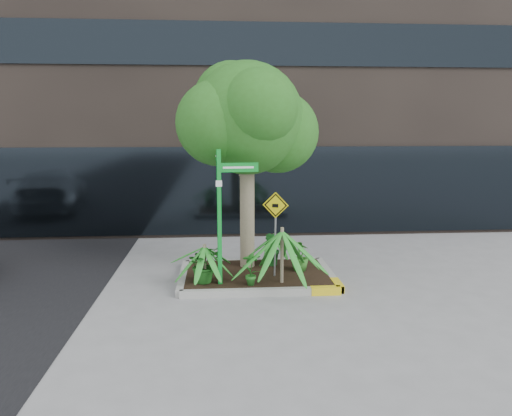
{
  "coord_description": "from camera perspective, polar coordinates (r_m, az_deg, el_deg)",
  "views": [
    {
      "loc": [
        -0.61,
        -10.19,
        3.37
      ],
      "look_at": [
        0.18,
        0.2,
        1.6
      ],
      "focal_mm": 35.0,
      "sensor_mm": 36.0,
      "label": 1
    }
  ],
  "objects": [
    {
      "name": "planter",
      "position": [
        10.99,
        0.24,
        -7.65
      ],
      "size": [
        3.35,
        2.36,
        0.15
      ],
      "color": "#9E9E99",
      "rests_on": "ground"
    },
    {
      "name": "ground",
      "position": [
        10.75,
        -0.88,
        -8.63
      ],
      "size": [
        80.0,
        80.0,
        0.0
      ],
      "primitive_type": "plane",
      "color": "gray",
      "rests_on": "ground"
    },
    {
      "name": "palm_back",
      "position": [
        11.57,
        2.12,
        -3.18
      ],
      "size": [
        0.79,
        0.79,
        0.88
      ],
      "color": "gray",
      "rests_on": "ground"
    },
    {
      "name": "shrub_c",
      "position": [
        10.08,
        -0.53,
        -6.9
      ],
      "size": [
        0.4,
        0.4,
        0.7
      ],
      "primitive_type": "imported",
      "rotation": [
        0.0,
        0.0,
        3.22
      ],
      "color": "#257123",
      "rests_on": "planter"
    },
    {
      "name": "building",
      "position": [
        19.17,
        -1.0,
        22.07
      ],
      "size": [
        18.0,
        8.0,
        15.0
      ],
      "primitive_type": "cube",
      "color": "#2D2621",
      "rests_on": "ground"
    },
    {
      "name": "cattle_sign",
      "position": [
        10.51,
        2.23,
        -1.32
      ],
      "size": [
        0.53,
        0.2,
        1.81
      ],
      "rotation": [
        0.0,
        0.0,
        -0.33
      ],
      "color": "slate",
      "rests_on": "ground"
    },
    {
      "name": "shrub_a",
      "position": [
        10.31,
        -5.96,
        -6.39
      ],
      "size": [
        0.97,
        0.97,
        0.76
      ],
      "primitive_type": "imported",
      "rotation": [
        0.0,
        0.0,
        0.71
      ],
      "color": "#1A5518",
      "rests_on": "planter"
    },
    {
      "name": "shrub_b",
      "position": [
        11.1,
        5.03,
        -5.42
      ],
      "size": [
        0.54,
        0.54,
        0.69
      ],
      "primitive_type": "imported",
      "rotation": [
        0.0,
        0.0,
        2.26
      ],
      "color": "#2D7122",
      "rests_on": "planter"
    },
    {
      "name": "palm_left",
      "position": [
        10.25,
        -5.9,
        -4.44
      ],
      "size": [
        0.89,
        0.89,
        0.98
      ],
      "color": "gray",
      "rests_on": "ground"
    },
    {
      "name": "palm_front",
      "position": [
        10.08,
        3.01,
        -2.64
      ],
      "size": [
        1.3,
        1.3,
        1.44
      ],
      "color": "gray",
      "rests_on": "ground"
    },
    {
      "name": "tree",
      "position": [
        11.05,
        -1.06,
        10.19
      ],
      "size": [
        3.17,
        2.82,
        4.76
      ],
      "color": "gray",
      "rests_on": "ground"
    },
    {
      "name": "street_sign_post",
      "position": [
        9.97,
        -3.95,
        0.42
      ],
      "size": [
        0.89,
        0.84,
        2.87
      ],
      "rotation": [
        0.0,
        0.0,
        0.11
      ],
      "color": "#0D9229",
      "rests_on": "ground"
    },
    {
      "name": "shrub_d",
      "position": [
        11.42,
        1.95,
        -4.68
      ],
      "size": [
        0.6,
        0.6,
        0.79
      ],
      "primitive_type": "imported",
      "rotation": [
        0.0,
        0.0,
        5.27
      ],
      "color": "#1D6523",
      "rests_on": "planter"
    }
  ]
}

